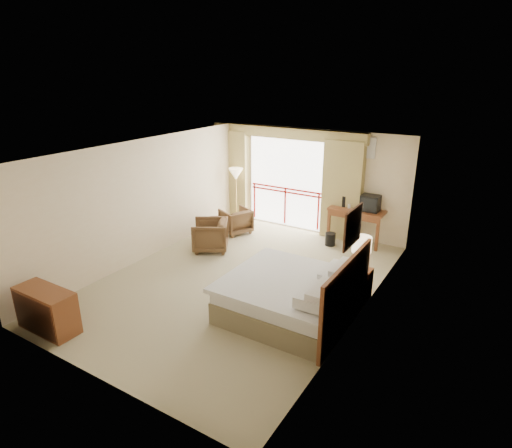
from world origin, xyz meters
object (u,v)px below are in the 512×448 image
Objects in this scene: bed at (292,296)px; desk at (358,216)px; nightstand at (357,284)px; side_table at (214,226)px; floor_lamp at (236,176)px; armchair_far at (236,232)px; armchair_near at (211,250)px; wastebasket at (330,239)px; dresser at (47,310)px; table_lamp at (362,245)px; tv at (370,203)px.

desk is at bearing 92.82° from bed.
bed is at bearing -120.47° from nightstand.
side_table is 1.76m from floor_lamp.
armchair_near reaches higher than armchair_far.
wastebasket is at bearing -123.90° from desk.
bed reaches higher than nightstand.
armchair_far is (-2.93, -1.06, -0.68)m from desk.
desk is 1.22× the size of dresser.
desk is 3.72m from armchair_near.
side_table is (-3.27, 2.10, 0.01)m from bed.
floor_lamp is at bearing 151.55° from table_lamp.
armchair_near is at bearing -62.50° from side_table.
side_table is 4.62m from dresser.
tv reaches higher than dresser.
table_lamp is at bearing 52.96° from armchair_near.
armchair_near is at bearing -135.93° from desk.
tv is 0.53× the size of armchair_near.
side_table reaches higher than wastebasket.
desk reaches higher than side_table.
desk reaches higher than nightstand.
floor_lamp is at bearing -169.82° from desk.
desk is 4.24× the size of wastebasket.
table_lamp is 4.96m from floor_lamp.
floor_lamp reaches higher than armchair_far.
side_table is at bearing 176.12° from armchair_near.
floor_lamp is (-0.58, 1.99, 1.33)m from armchair_near.
armchair_far is at bearing 160.00° from nightstand.
dresser is at bearing -134.02° from nightstand.
armchair_near is 2.46m from floor_lamp.
wastebasket is 2.94m from armchair_near.
armchair_near is at bearing -73.63° from floor_lamp.
tv is 1.38× the size of wastebasket.
table_lamp reaches higher than nightstand.
floor_lamp reaches higher than wastebasket.
wastebasket is 0.20× the size of floor_lamp.
desk is at bearing 98.61° from armchair_near.
armchair_far is 0.86m from side_table.
tv is at bearing -8.12° from desk.
tv is at bearing 4.60° from floor_lamp.
nightstand is 0.73× the size of armchair_near.
wastebasket is 0.39× the size of armchair_near.
bed reaches higher than dresser.
tv reaches higher than nightstand.
armchair_far is 1.27× the size of side_table.
floor_lamp is (-3.58, 3.56, 0.95)m from bed.
tv is 1.29m from wastebasket.
floor_lamp is 6.16m from dresser.
bed is 2.61× the size of armchair_near.
armchair_near reaches higher than wastebasket.
desk is at bearing 6.09° from floor_lamp.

